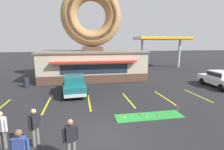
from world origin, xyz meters
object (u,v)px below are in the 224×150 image
(golf_ball, at_px, (131,116))
(trash_bin, at_px, (26,82))
(pedestrian_blue_sweater_man, at_px, (35,125))
(pedestrian_leather_jacket_man, at_px, (2,128))
(pedestrian_clipboard_woman, at_px, (71,138))
(car_white, at_px, (220,78))
(car_teal, at_px, (74,84))
(putting_flag_pin, at_px, (179,108))

(golf_ball, relative_size, trash_bin, 0.04)
(pedestrian_blue_sweater_man, distance_m, pedestrian_leather_jacket_man, 1.29)
(pedestrian_blue_sweater_man, relative_size, pedestrian_clipboard_woman, 1.00)
(pedestrian_leather_jacket_man, height_order, pedestrian_clipboard_woman, pedestrian_clipboard_woman)
(car_white, height_order, pedestrian_blue_sweater_man, pedestrian_blue_sweater_man)
(golf_ball, bearing_deg, trash_bin, 133.19)
(golf_ball, relative_size, car_teal, 0.01)
(pedestrian_blue_sweater_man, bearing_deg, car_teal, 79.30)
(golf_ball, bearing_deg, car_white, 26.01)
(putting_flag_pin, distance_m, pedestrian_clipboard_woman, 6.99)
(car_white, height_order, pedestrian_leather_jacket_man, pedestrian_leather_jacket_man)
(golf_ball, xyz_separation_m, car_white, (10.67, 5.20, 0.82))
(car_teal, bearing_deg, putting_flag_pin, -42.76)
(putting_flag_pin, bearing_deg, golf_ball, 175.29)
(golf_ball, distance_m, pedestrian_blue_sweater_man, 5.33)
(car_teal, height_order, car_white, same)
(pedestrian_leather_jacket_man, relative_size, trash_bin, 1.66)
(trash_bin, bearing_deg, pedestrian_blue_sweater_man, -72.99)
(car_teal, bearing_deg, pedestrian_blue_sweater_man, -100.70)
(car_white, bearing_deg, pedestrian_leather_jacket_man, -156.80)
(car_teal, relative_size, pedestrian_blue_sweater_man, 2.83)
(golf_ball, height_order, pedestrian_clipboard_woman, pedestrian_clipboard_woman)
(car_white, bearing_deg, pedestrian_clipboard_woman, -148.59)
(golf_ball, relative_size, pedestrian_clipboard_woman, 0.03)
(pedestrian_leather_jacket_man, height_order, trash_bin, pedestrian_leather_jacket_man)
(putting_flag_pin, height_order, car_white, car_white)
(pedestrian_leather_jacket_man, bearing_deg, car_teal, 70.28)
(car_white, xyz_separation_m, pedestrian_leather_jacket_man, (-16.81, -7.21, 0.02))
(golf_ball, xyz_separation_m, car_teal, (-3.41, 5.63, 0.82))
(golf_ball, relative_size, pedestrian_blue_sweater_man, 0.03)
(pedestrian_blue_sweater_man, bearing_deg, golf_ball, 22.65)
(car_teal, xyz_separation_m, pedestrian_blue_sweater_man, (-1.45, -7.66, 0.04))
(car_white, height_order, pedestrian_clipboard_woman, pedestrian_clipboard_woman)
(pedestrian_clipboard_woman, bearing_deg, pedestrian_leather_jacket_man, 154.91)
(putting_flag_pin, distance_m, trash_bin, 14.20)
(pedestrian_leather_jacket_man, distance_m, trash_bin, 10.84)
(putting_flag_pin, height_order, pedestrian_blue_sweater_man, pedestrian_blue_sweater_man)
(putting_flag_pin, distance_m, pedestrian_leather_jacket_man, 9.27)
(putting_flag_pin, bearing_deg, pedestrian_clipboard_woman, -153.74)
(car_white, distance_m, pedestrian_leather_jacket_man, 18.29)
(putting_flag_pin, bearing_deg, car_white, 35.20)
(car_white, bearing_deg, putting_flag_pin, -144.80)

